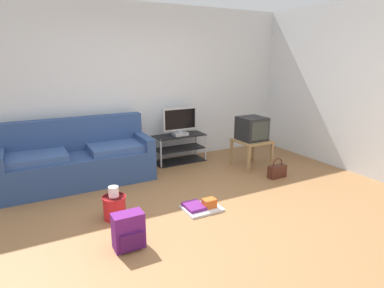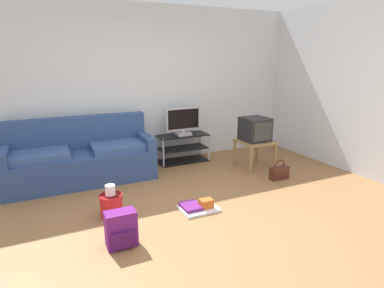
{
  "view_description": "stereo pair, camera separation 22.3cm",
  "coord_description": "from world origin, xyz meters",
  "px_view_note": "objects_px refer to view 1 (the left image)",
  "views": [
    {
      "loc": [
        -1.68,
        -2.9,
        1.82
      ],
      "look_at": [
        0.41,
        0.99,
        0.64
      ],
      "focal_mm": 30.1,
      "sensor_mm": 36.0,
      "label": 1
    },
    {
      "loc": [
        -1.48,
        -3.0,
        1.82
      ],
      "look_at": [
        0.41,
        0.99,
        0.64
      ],
      "focal_mm": 30.1,
      "sensor_mm": 36.0,
      "label": 2
    }
  ],
  "objects_px": {
    "cleaning_bucket": "(114,205)",
    "crt_tv": "(252,128)",
    "couch": "(78,160)",
    "backpack": "(129,231)",
    "tv_stand": "(180,148)",
    "floor_tray": "(201,207)",
    "side_table": "(252,144)",
    "handbag": "(277,171)",
    "flat_tv": "(180,122)"
  },
  "relations": [
    {
      "from": "couch",
      "to": "cleaning_bucket",
      "type": "xyz_separation_m",
      "value": [
        0.16,
        -1.37,
        -0.19
      ]
    },
    {
      "from": "tv_stand",
      "to": "cleaning_bucket",
      "type": "distance_m",
      "value": 2.24
    },
    {
      "from": "flat_tv",
      "to": "cleaning_bucket",
      "type": "xyz_separation_m",
      "value": [
        -1.61,
        -1.53,
        -0.58
      ]
    },
    {
      "from": "couch",
      "to": "floor_tray",
      "type": "distance_m",
      "value": 2.05
    },
    {
      "from": "couch",
      "to": "handbag",
      "type": "xyz_separation_m",
      "value": [
        2.76,
        -1.26,
        -0.24
      ]
    },
    {
      "from": "handbag",
      "to": "cleaning_bucket",
      "type": "xyz_separation_m",
      "value": [
        -2.6,
        -0.11,
        0.05
      ]
    },
    {
      "from": "tv_stand",
      "to": "backpack",
      "type": "distance_m",
      "value": 2.76
    },
    {
      "from": "couch",
      "to": "crt_tv",
      "type": "relative_size",
      "value": 4.97
    },
    {
      "from": "couch",
      "to": "tv_stand",
      "type": "height_order",
      "value": "couch"
    },
    {
      "from": "crt_tv",
      "to": "flat_tv",
      "type": "bearing_deg",
      "value": 140.2
    },
    {
      "from": "floor_tray",
      "to": "flat_tv",
      "type": "bearing_deg",
      "value": 71.64
    },
    {
      "from": "backpack",
      "to": "cleaning_bucket",
      "type": "distance_m",
      "value": 0.66
    },
    {
      "from": "tv_stand",
      "to": "crt_tv",
      "type": "xyz_separation_m",
      "value": [
        0.96,
        -0.82,
        0.42
      ]
    },
    {
      "from": "side_table",
      "to": "floor_tray",
      "type": "height_order",
      "value": "side_table"
    },
    {
      "from": "side_table",
      "to": "crt_tv",
      "type": "xyz_separation_m",
      "value": [
        0.0,
        0.02,
        0.27
      ]
    },
    {
      "from": "handbag",
      "to": "crt_tv",
      "type": "bearing_deg",
      "value": 93.18
    },
    {
      "from": "couch",
      "to": "backpack",
      "type": "height_order",
      "value": "couch"
    },
    {
      "from": "handbag",
      "to": "tv_stand",
      "type": "bearing_deg",
      "value": 124.47
    },
    {
      "from": "flat_tv",
      "to": "floor_tray",
      "type": "distance_m",
      "value": 2.05
    },
    {
      "from": "backpack",
      "to": "handbag",
      "type": "distance_m",
      "value": 2.75
    },
    {
      "from": "flat_tv",
      "to": "crt_tv",
      "type": "distance_m",
      "value": 1.25
    },
    {
      "from": "tv_stand",
      "to": "couch",
      "type": "bearing_deg",
      "value": -174.1
    },
    {
      "from": "flat_tv",
      "to": "handbag",
      "type": "height_order",
      "value": "flat_tv"
    },
    {
      "from": "crt_tv",
      "to": "floor_tray",
      "type": "bearing_deg",
      "value": -146.67
    },
    {
      "from": "flat_tv",
      "to": "cleaning_bucket",
      "type": "distance_m",
      "value": 2.3
    },
    {
      "from": "crt_tv",
      "to": "couch",
      "type": "bearing_deg",
      "value": 166.85
    },
    {
      "from": "crt_tv",
      "to": "backpack",
      "type": "distance_m",
      "value": 3.0
    },
    {
      "from": "couch",
      "to": "side_table",
      "type": "xyz_separation_m",
      "value": [
        2.73,
        -0.65,
        0.06
      ]
    },
    {
      "from": "crt_tv",
      "to": "cleaning_bucket",
      "type": "height_order",
      "value": "crt_tv"
    },
    {
      "from": "cleaning_bucket",
      "to": "crt_tv",
      "type": "bearing_deg",
      "value": 16.03
    },
    {
      "from": "crt_tv",
      "to": "cleaning_bucket",
      "type": "distance_m",
      "value": 2.72
    },
    {
      "from": "handbag",
      "to": "cleaning_bucket",
      "type": "height_order",
      "value": "cleaning_bucket"
    },
    {
      "from": "handbag",
      "to": "side_table",
      "type": "bearing_deg",
      "value": 93.26
    },
    {
      "from": "side_table",
      "to": "floor_tray",
      "type": "bearing_deg",
      "value": -147.08
    },
    {
      "from": "couch",
      "to": "backpack",
      "type": "relative_size",
      "value": 5.79
    },
    {
      "from": "couch",
      "to": "backpack",
      "type": "distance_m",
      "value": 2.05
    },
    {
      "from": "tv_stand",
      "to": "backpack",
      "type": "bearing_deg",
      "value": -126.54
    },
    {
      "from": "backpack",
      "to": "handbag",
      "type": "height_order",
      "value": "backpack"
    },
    {
      "from": "cleaning_bucket",
      "to": "handbag",
      "type": "bearing_deg",
      "value": 2.46
    },
    {
      "from": "flat_tv",
      "to": "handbag",
      "type": "bearing_deg",
      "value": -55.11
    },
    {
      "from": "floor_tray",
      "to": "backpack",
      "type": "bearing_deg",
      "value": -160.3
    },
    {
      "from": "couch",
      "to": "floor_tray",
      "type": "bearing_deg",
      "value": -55.04
    },
    {
      "from": "flat_tv",
      "to": "cleaning_bucket",
      "type": "bearing_deg",
      "value": -136.33
    },
    {
      "from": "couch",
      "to": "crt_tv",
      "type": "bearing_deg",
      "value": -13.15
    },
    {
      "from": "side_table",
      "to": "handbag",
      "type": "bearing_deg",
      "value": -86.74
    },
    {
      "from": "flat_tv",
      "to": "side_table",
      "type": "height_order",
      "value": "flat_tv"
    },
    {
      "from": "floor_tray",
      "to": "handbag",
      "type": "bearing_deg",
      "value": 14.15
    },
    {
      "from": "couch",
      "to": "backpack",
      "type": "xyz_separation_m",
      "value": [
        0.12,
        -2.04,
        -0.17
      ]
    },
    {
      "from": "backpack",
      "to": "cleaning_bucket",
      "type": "relative_size",
      "value": 0.93
    },
    {
      "from": "flat_tv",
      "to": "crt_tv",
      "type": "xyz_separation_m",
      "value": [
        0.96,
        -0.8,
        -0.07
      ]
    }
  ]
}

